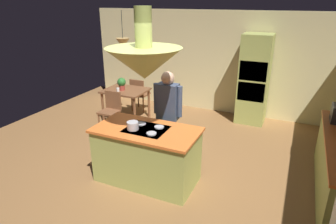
# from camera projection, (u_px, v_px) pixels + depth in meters

# --- Properties ---
(ground) EXTENTS (8.16, 8.16, 0.00)m
(ground) POSITION_uv_depth(u_px,v_px,m) (153.00, 173.00, 5.07)
(ground) COLOR olive
(wall_back) EXTENTS (6.80, 0.10, 2.55)m
(wall_back) POSITION_uv_depth(u_px,v_px,m) (214.00, 62.00, 7.54)
(wall_back) COLOR beige
(wall_back) RESTS_ON ground
(kitchen_island) EXTENTS (1.64, 0.87, 0.93)m
(kitchen_island) POSITION_uv_depth(u_px,v_px,m) (147.00, 155.00, 4.73)
(kitchen_island) COLOR #A8B259
(kitchen_island) RESTS_ON ground
(oven_tower) EXTENTS (0.66, 0.62, 2.08)m
(oven_tower) POSITION_uv_depth(u_px,v_px,m) (254.00, 80.00, 6.85)
(oven_tower) COLOR #A8B259
(oven_tower) RESTS_ON ground
(dining_table) EXTENTS (1.00, 0.82, 0.76)m
(dining_table) POSITION_uv_depth(u_px,v_px,m) (126.00, 94.00, 7.10)
(dining_table) COLOR brown
(dining_table) RESTS_ON ground
(person_at_island) EXTENTS (0.53, 0.22, 1.67)m
(person_at_island) POSITION_uv_depth(u_px,v_px,m) (168.00, 112.00, 5.13)
(person_at_island) COLOR tan
(person_at_island) RESTS_ON ground
(range_hood) EXTENTS (1.10, 1.10, 1.00)m
(range_hood) POSITION_uv_depth(u_px,v_px,m) (144.00, 62.00, 4.19)
(range_hood) COLOR #A8B259
(pendant_light_over_table) EXTENTS (0.32, 0.32, 0.82)m
(pendant_light_over_table) POSITION_uv_depth(u_px,v_px,m) (123.00, 43.00, 6.66)
(pendant_light_over_table) COLOR #E0B266
(chair_facing_island) EXTENTS (0.40, 0.40, 0.87)m
(chair_facing_island) POSITION_uv_depth(u_px,v_px,m) (111.00, 108.00, 6.62)
(chair_facing_island) COLOR brown
(chair_facing_island) RESTS_ON ground
(chair_by_back_wall) EXTENTS (0.40, 0.40, 0.87)m
(chair_by_back_wall) POSITION_uv_depth(u_px,v_px,m) (139.00, 93.00, 7.69)
(chair_by_back_wall) COLOR brown
(chair_by_back_wall) RESTS_ON ground
(potted_plant_on_table) EXTENTS (0.20, 0.20, 0.30)m
(potted_plant_on_table) POSITION_uv_depth(u_px,v_px,m) (122.00, 83.00, 6.97)
(potted_plant_on_table) COLOR #99382D
(potted_plant_on_table) RESTS_ON dining_table
(cup_on_table) EXTENTS (0.07, 0.07, 0.09)m
(cup_on_table) POSITION_uv_depth(u_px,v_px,m) (118.00, 90.00, 6.90)
(cup_on_table) COLOR white
(cup_on_table) RESTS_ON dining_table
(cooking_pot_on_cooktop) EXTENTS (0.18, 0.18, 0.12)m
(cooking_pot_on_cooktop) POSITION_uv_depth(u_px,v_px,m) (133.00, 126.00, 4.49)
(cooking_pot_on_cooktop) COLOR #B2B2B7
(cooking_pot_on_cooktop) RESTS_ON kitchen_island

